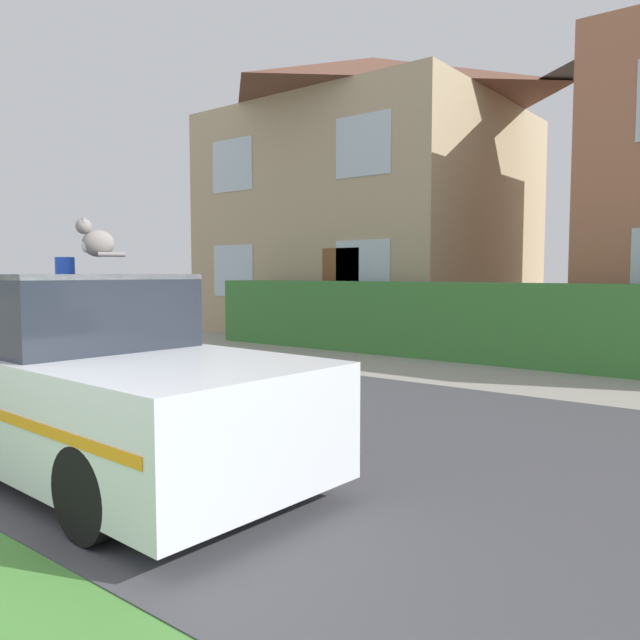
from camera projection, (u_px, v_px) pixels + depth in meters
road_strip at (351, 439)px, 5.79m from camera, size 28.00×5.99×0.01m
garden_hedge at (486, 323)px, 10.77m from camera, size 12.31×0.71×1.38m
police_car at (85, 380)px, 4.93m from camera, size 4.13×1.78×1.66m
cat at (95, 241)px, 4.94m from camera, size 0.31×0.31×0.32m
house_left at (372, 193)px, 17.07m from camera, size 7.58×7.02×7.35m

